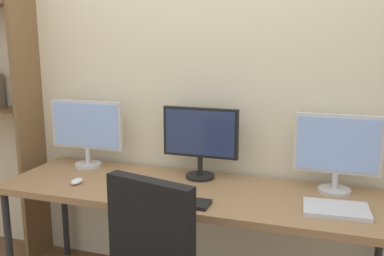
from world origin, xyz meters
name	(u,v)px	position (x,y,z in m)	size (l,w,h in m)	color
wall_back	(210,85)	(0.00, 1.02, 1.30)	(4.64, 0.10, 2.60)	beige
desk	(189,197)	(0.00, 0.60, 0.69)	(2.24, 0.68, 0.74)	#936D47
monitor_left	(87,129)	(-0.80, 0.81, 1.00)	(0.52, 0.18, 0.45)	silver
monitor_center	(200,138)	(0.00, 0.81, 0.99)	(0.47, 0.18, 0.44)	black
monitor_right	(337,150)	(0.80, 0.81, 0.99)	(0.47, 0.18, 0.44)	silver
keyboard_main	(175,201)	(0.00, 0.37, 0.75)	(0.37, 0.13, 0.02)	black
computer_mouse	(77,181)	(-0.67, 0.47, 0.76)	(0.06, 0.10, 0.03)	silver
laptop_closed	(336,209)	(0.81, 0.51, 0.75)	(0.32, 0.22, 0.02)	silver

